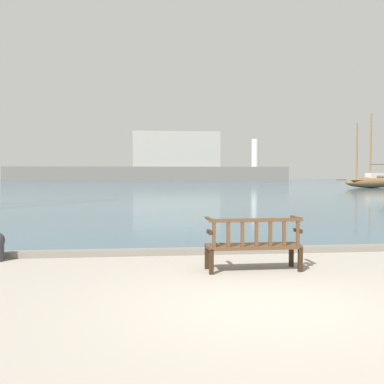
% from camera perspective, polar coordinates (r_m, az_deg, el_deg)
% --- Properties ---
extents(ground_plane, '(160.00, 160.00, 0.00)m').
position_cam_1_polar(ground_plane, '(6.35, 8.81, -13.18)').
color(ground_plane, gray).
extents(harbor_water, '(100.00, 80.00, 0.08)m').
position_cam_1_polar(harbor_water, '(49.95, -4.56, 0.64)').
color(harbor_water, '#385666').
rests_on(harbor_water, ground).
extents(quay_edge_kerb, '(40.00, 0.30, 0.12)m').
position_cam_1_polar(quay_edge_kerb, '(10.01, 2.98, -6.97)').
color(quay_edge_kerb, slate).
rests_on(quay_edge_kerb, ground).
extents(park_bench, '(1.61, 0.56, 0.92)m').
position_cam_1_polar(park_bench, '(8.33, 7.31, -6.07)').
color(park_bench, black).
rests_on(park_bench, ground).
extents(sailboat_outer_port, '(6.96, 3.00, 6.98)m').
position_cam_1_polar(sailboat_outer_port, '(48.40, 20.50, 1.24)').
color(sailboat_outer_port, brown).
rests_on(sailboat_outer_port, harbor_water).
extents(far_breakwater, '(40.24, 2.40, 7.28)m').
position_cam_1_polar(far_breakwater, '(68.91, -3.77, 3.20)').
color(far_breakwater, '#66605B').
rests_on(far_breakwater, ground).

